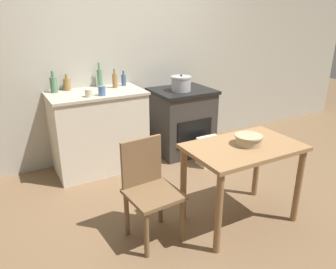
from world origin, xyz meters
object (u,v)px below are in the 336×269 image
chair (149,187)px  stove (182,121)px  bottle_center_left (115,80)px  cup_center_right (89,93)px  stock_pot (181,84)px  bottle_mid_left (124,80)px  work_table (243,159)px  bottle_far_left (54,84)px  bottle_center (67,84)px  cup_mid_right (102,91)px  bottle_left (100,78)px  mixing_bowl_large (249,139)px  flour_sack (210,151)px

chair → stove: bearing=46.3°
bottle_center_left → cup_center_right: bottle_center_left is taller
stock_pot → bottle_mid_left: size_ratio=1.41×
work_table → bottle_mid_left: size_ratio=5.34×
bottle_far_left → bottle_mid_left: 0.81m
stock_pot → bottle_center_left: (-0.79, 0.18, 0.08)m
bottle_center_left → bottle_center: bearing=165.8°
cup_center_right → cup_mid_right: (0.14, -0.01, 0.01)m
work_table → bottle_center_left: 1.83m
work_table → chair: chair is taller
stove → bottle_center: bearing=169.6°
bottle_center_left → cup_mid_right: (-0.25, -0.29, -0.04)m
chair → bottle_center: bearing=93.3°
stove → bottle_mid_left: bearing=165.6°
work_table → cup_mid_right: cup_mid_right is taller
work_table → bottle_far_left: size_ratio=4.03×
stove → bottle_far_left: bearing=172.0°
bottle_far_left → cup_center_right: 0.47m
bottle_mid_left → stove: bearing=-14.4°
stock_pot → cup_mid_right: size_ratio=2.50×
work_table → cup_mid_right: 1.65m
stove → bottle_mid_left: bottle_mid_left is taller
cup_center_right → stove: bearing=7.6°
bottle_far_left → bottle_left: bottle_left is taller
stove → bottle_left: (-0.98, 0.25, 0.62)m
work_table → bottle_left: bottle_left is taller
bottle_mid_left → cup_center_right: size_ratio=2.24×
mixing_bowl_large → bottle_mid_left: bottle_mid_left is taller
work_table → flour_sack: size_ratio=2.79×
bottle_far_left → cup_center_right: bearing=-53.7°
cup_center_right → bottle_left: bearing=58.3°
bottle_far_left → bottle_mid_left: bottle_far_left is taller
work_table → chair: 0.83m
flour_sack → cup_center_right: cup_center_right is taller
bottle_far_left → bottle_center: 0.16m
bottle_mid_left → bottle_center: size_ratio=0.98×
work_table → cup_mid_right: size_ratio=9.45×
bottle_left → stove: bearing=-14.3°
stock_pot → cup_center_right: bearing=-175.1°
chair → bottle_left: 1.76m
bottle_center_left → bottle_center: bottle_center_left is taller
work_table → flour_sack: work_table is taller
bottle_mid_left → cup_center_right: bearing=-146.7°
bottle_far_left → bottle_center_left: size_ratio=1.07×
bottle_mid_left → flour_sack: bearing=-41.6°
cup_center_right → bottle_mid_left: bearing=33.3°
chair → flour_sack: chair is taller
stock_pot → bottle_left: size_ratio=0.90×
bottle_center_left → flour_sack: bearing=-34.7°
mixing_bowl_large → cup_mid_right: (-0.79, 1.43, 0.21)m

